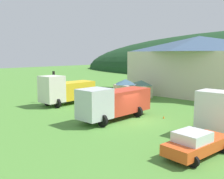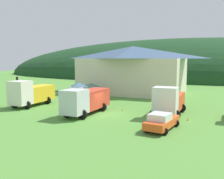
{
  "view_description": "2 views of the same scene",
  "coord_description": "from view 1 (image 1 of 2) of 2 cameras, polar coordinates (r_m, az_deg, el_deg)",
  "views": [
    {
      "loc": [
        14.45,
        -19.66,
        6.36
      ],
      "look_at": [
        -3.62,
        -0.09,
        2.74
      ],
      "focal_mm": 42.18,
      "sensor_mm": 36.0,
      "label": 1
    },
    {
      "loc": [
        12.9,
        -28.48,
        6.69
      ],
      "look_at": [
        -1.15,
        3.96,
        2.51
      ],
      "focal_mm": 41.93,
      "sensor_mm": 36.0,
      "label": 2
    }
  ],
  "objects": [
    {
      "name": "traffic_light_west",
      "position": [
        35.24,
        -12.48,
        1.33
      ],
      "size": [
        0.2,
        0.32,
        4.12
      ],
      "color": "#4C4C51",
      "rests_on": "ground"
    },
    {
      "name": "ground_plane",
      "position": [
        25.21,
        6.24,
        -6.91
      ],
      "size": [
        200.0,
        200.0,
        0.0
      ],
      "primitive_type": "plane",
      "color": "#518C38"
    },
    {
      "name": "service_pickup_orange",
      "position": [
        17.51,
        17.76,
        -11.05
      ],
      "size": [
        2.77,
        5.17,
        1.66
      ],
      "rotation": [
        0.0,
        0.0,
        -1.7
      ],
      "color": "#ED511F",
      "rests_on": "ground"
    },
    {
      "name": "tow_truck_silver",
      "position": [
        25.35,
        0.31,
        -2.69
      ],
      "size": [
        3.18,
        8.34,
        3.27
      ],
      "rotation": [
        0.0,
        0.0,
        -1.58
      ],
      "color": "silver",
      "rests_on": "ground"
    },
    {
      "name": "heavy_rig_striped",
      "position": [
        33.7,
        -10.09,
        -0.04
      ],
      "size": [
        3.32,
        7.34,
        3.73
      ],
      "rotation": [
        0.0,
        0.0,
        -1.56
      ],
      "color": "silver",
      "rests_on": "ground"
    },
    {
      "name": "play_shed_cream",
      "position": [
        38.32,
        6.34,
        0.15
      ],
      "size": [
        2.91,
        2.29,
        2.57
      ],
      "color": "beige",
      "rests_on": "ground"
    },
    {
      "name": "play_shed_pink",
      "position": [
        37.3,
        2.95,
        0.18
      ],
      "size": [
        2.62,
        2.74,
        2.82
      ],
      "color": "beige",
      "rests_on": "ground"
    },
    {
      "name": "traffic_cone_near_pickup",
      "position": [
        26.7,
        11.14,
        -6.18
      ],
      "size": [
        0.36,
        0.36,
        0.56
      ],
      "primitive_type": "cone",
      "color": "orange",
      "rests_on": "ground"
    },
    {
      "name": "depot_building",
      "position": [
        43.29,
        18.18,
        5.14
      ],
      "size": [
        20.35,
        12.79,
        9.08
      ],
      "color": "beige",
      "rests_on": "ground"
    }
  ]
}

